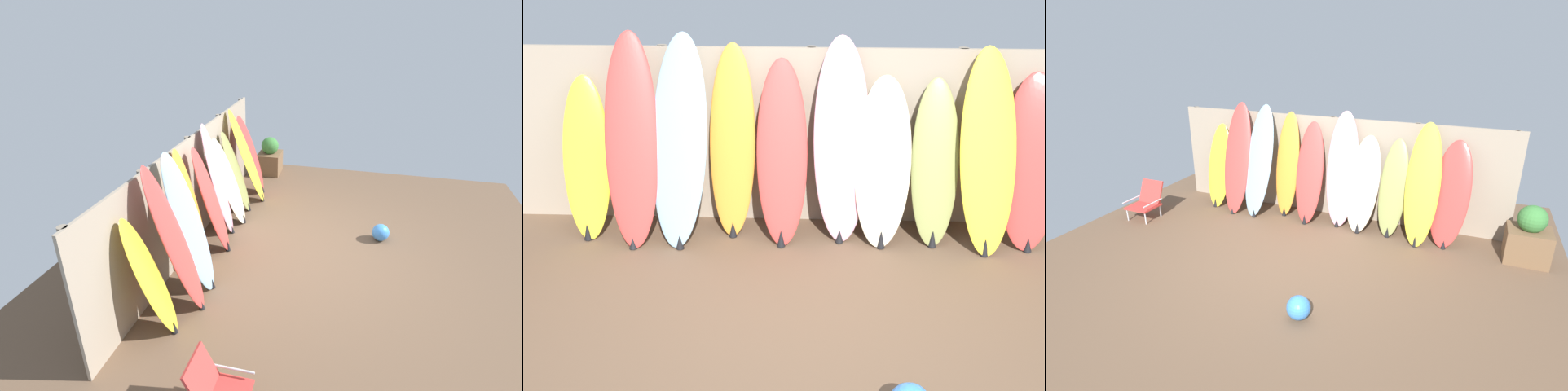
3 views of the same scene
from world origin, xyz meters
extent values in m
plane|color=brown|center=(0.00, 0.00, 0.00)|extent=(7.68, 7.68, 0.00)
cube|color=gray|center=(0.00, 2.00, 0.90)|extent=(6.08, 0.04, 1.80)
cylinder|color=gray|center=(-2.88, 2.04, 0.90)|extent=(0.10, 0.10, 1.80)
cylinder|color=gray|center=(-1.44, 2.04, 0.90)|extent=(0.10, 0.10, 1.80)
cylinder|color=gray|center=(0.00, 2.04, 0.90)|extent=(0.10, 0.10, 1.80)
cylinder|color=gray|center=(1.44, 2.04, 0.90)|extent=(0.10, 0.10, 1.80)
cylinder|color=gray|center=(2.88, 2.04, 0.90)|extent=(0.10, 0.10, 1.80)
ellipsoid|color=yellow|center=(-2.17, 1.65, 0.77)|extent=(0.52, 0.60, 1.55)
cone|color=black|center=(-2.17, 1.42, 0.09)|extent=(0.08, 0.08, 0.17)
ellipsoid|color=#D13D38|center=(-1.68, 1.55, 1.00)|extent=(0.56, 0.73, 1.99)
cone|color=black|center=(-1.68, 1.26, 0.06)|extent=(0.08, 0.08, 0.10)
ellipsoid|color=#8CB7D6|center=(-1.23, 1.55, 0.99)|extent=(0.62, 0.73, 1.99)
cone|color=black|center=(-1.23, 1.27, 0.08)|extent=(0.08, 0.08, 0.13)
ellipsoid|color=orange|center=(-0.75, 1.73, 0.93)|extent=(0.46, 0.46, 1.87)
cone|color=black|center=(-0.75, 1.54, 0.09)|extent=(0.08, 0.08, 0.15)
ellipsoid|color=#D13D38|center=(-0.26, 1.60, 0.87)|extent=(0.51, 0.61, 1.75)
cone|color=black|center=(-0.26, 1.35, 0.09)|extent=(0.08, 0.08, 0.17)
ellipsoid|color=pink|center=(0.30, 1.69, 0.98)|extent=(0.58, 0.56, 1.95)
cone|color=black|center=(0.30, 1.46, 0.07)|extent=(0.08, 0.08, 0.13)
ellipsoid|color=beige|center=(0.70, 1.62, 0.79)|extent=(0.58, 0.65, 1.58)
cone|color=black|center=(0.70, 1.36, 0.10)|extent=(0.08, 0.08, 0.17)
ellipsoid|color=olive|center=(1.19, 1.65, 0.78)|extent=(0.47, 0.59, 1.56)
cone|color=black|center=(1.19, 1.41, 0.09)|extent=(0.08, 0.08, 0.17)
ellipsoid|color=yellow|center=(1.66, 1.56, 0.93)|extent=(0.56, 0.76, 1.86)
cone|color=black|center=(1.66, 1.25, 0.10)|extent=(0.08, 0.08, 0.17)
ellipsoid|color=#D13D38|center=(2.09, 1.61, 0.82)|extent=(0.63, 0.66, 1.64)
cone|color=black|center=(2.09, 1.35, 0.07)|extent=(0.08, 0.08, 0.13)
cylinder|color=silver|center=(-3.25, 0.27, 0.11)|extent=(0.02, 0.02, 0.22)
cylinder|color=silver|center=(-2.84, 0.27, 0.11)|extent=(0.02, 0.02, 0.22)
cylinder|color=silver|center=(-3.25, 0.65, 0.11)|extent=(0.02, 0.02, 0.22)
cylinder|color=silver|center=(-2.84, 0.65, 0.11)|extent=(0.02, 0.02, 0.22)
cube|color=red|center=(-3.05, 0.46, 0.23)|extent=(0.48, 0.44, 0.03)
cube|color=red|center=(-3.05, 0.70, 0.43)|extent=(0.46, 0.21, 0.42)
cylinder|color=silver|center=(-3.29, 0.46, 0.34)|extent=(0.02, 0.44, 0.02)
cylinder|color=silver|center=(-2.81, 0.46, 0.34)|extent=(0.02, 0.44, 0.02)
cube|color=brown|center=(3.23, 1.45, 0.25)|extent=(0.60, 0.51, 0.50)
sphere|color=#3A7A38|center=(3.23, 1.45, 0.67)|extent=(0.40, 0.40, 0.40)
sphere|color=#3F8CE5|center=(0.68, -1.05, 0.14)|extent=(0.29, 0.29, 0.29)
camera|label=1|loc=(-5.59, -0.51, 3.65)|focal=28.00mm
camera|label=2|loc=(0.02, -4.84, 3.33)|focal=50.00mm
camera|label=3|loc=(2.29, -4.64, 3.08)|focal=28.00mm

